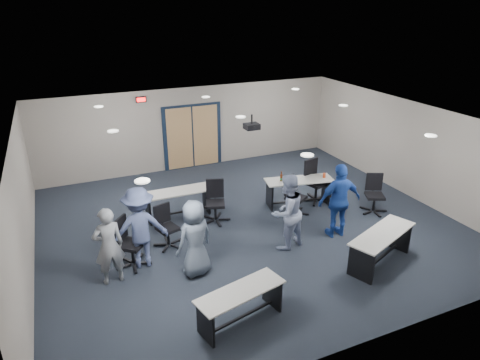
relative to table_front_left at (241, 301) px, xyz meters
name	(u,v)px	position (x,y,z in m)	size (l,w,h in m)	color
floor	(248,224)	(1.64, 3.21, -0.45)	(10.00, 10.00, 0.00)	black
back_wall	(192,128)	(1.64, 7.71, 0.90)	(10.00, 0.04, 2.70)	gray
front_wall	(371,275)	(1.64, -1.29, 0.90)	(10.00, 0.04, 2.70)	gray
left_wall	(22,213)	(-3.36, 3.21, 0.90)	(0.04, 9.00, 2.70)	gray
right_wall	(407,148)	(6.64, 3.21, 0.90)	(0.04, 9.00, 2.70)	gray
ceiling	(249,121)	(1.64, 3.21, 2.25)	(10.00, 9.00, 0.04)	silver
double_door	(193,137)	(1.64, 7.67, 0.60)	(2.00, 0.07, 2.20)	black
exit_sign	(141,100)	(0.04, 7.65, 2.00)	(0.32, 0.07, 0.18)	black
ceiling_projector	(252,126)	(1.94, 3.71, 1.95)	(0.35, 0.32, 0.37)	black
ceiling_can_lights	(245,119)	(1.64, 3.46, 2.22)	(6.24, 5.74, 0.02)	silver
table_front_left	(241,301)	(0.00, 0.00, 0.00)	(1.72, 0.90, 0.66)	beige
table_front_right	(382,243)	(3.48, 0.46, 0.06)	(1.93, 1.24, 0.74)	beige
table_back_left	(178,199)	(0.13, 4.35, 0.04)	(1.77, 0.60, 0.72)	beige
table_back_right	(299,187)	(3.37, 3.67, 0.07)	(1.94, 0.99, 1.03)	beige
chair_back_a	(168,227)	(-0.50, 2.99, 0.04)	(0.62, 0.62, 0.99)	black
chair_back_b	(215,202)	(0.92, 3.68, 0.09)	(0.68, 0.68, 1.08)	black
chair_back_c	(296,196)	(3.00, 3.20, 0.07)	(0.65, 0.65, 1.04)	black
chair_back_d	(317,181)	(3.94, 3.67, 0.15)	(0.75, 0.75, 1.20)	black
chair_loose_left	(131,243)	(-1.39, 2.54, 0.10)	(0.69, 0.69, 1.10)	black
chair_loose_right	(375,194)	(4.98, 2.45, 0.07)	(0.65, 0.65, 1.04)	black
person_gray	(109,246)	(-1.89, 2.12, 0.37)	(0.60, 0.39, 1.65)	gray
person_plaid	(195,238)	(-0.25, 1.72, 0.37)	(0.81, 0.52, 1.65)	slate
person_lightblue	(287,212)	(1.97, 1.88, 0.44)	(0.87, 0.67, 1.78)	#97A5C8
person_navy	(339,201)	(3.36, 1.85, 0.46)	(1.07, 0.45, 1.83)	#1B3D95
person_back	(140,228)	(-1.20, 2.48, 0.44)	(1.16, 0.67, 1.79)	#485582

